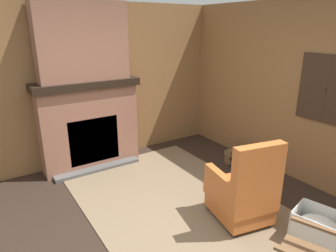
{
  "coord_description": "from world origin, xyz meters",
  "views": [
    {
      "loc": [
        2.26,
        -1.42,
        2.18
      ],
      "look_at": [
        -0.94,
        0.67,
        0.9
      ],
      "focal_mm": 32.0,
      "sensor_mm": 36.0,
      "label": 1
    }
  ],
  "objects_px": {
    "firewood_stack": "(243,158)",
    "oil_lamp_vase": "(50,77)",
    "armchair": "(243,193)",
    "storage_case": "(104,73)",
    "laundry_basket": "(319,228)"
  },
  "relations": [
    {
      "from": "firewood_stack",
      "to": "oil_lamp_vase",
      "type": "bearing_deg",
      "value": -119.38
    },
    {
      "from": "armchair",
      "to": "firewood_stack",
      "type": "bearing_deg",
      "value": -35.31
    },
    {
      "from": "storage_case",
      "to": "oil_lamp_vase",
      "type": "bearing_deg",
      "value": -90.01
    },
    {
      "from": "laundry_basket",
      "to": "oil_lamp_vase",
      "type": "xyz_separation_m",
      "value": [
        -3.16,
        -1.84,
        1.32
      ]
    },
    {
      "from": "armchair",
      "to": "firewood_stack",
      "type": "distance_m",
      "value": 1.53
    },
    {
      "from": "laundry_basket",
      "to": "oil_lamp_vase",
      "type": "height_order",
      "value": "oil_lamp_vase"
    },
    {
      "from": "armchair",
      "to": "laundry_basket",
      "type": "bearing_deg",
      "value": -137.59
    },
    {
      "from": "storage_case",
      "to": "laundry_basket",
      "type": "bearing_deg",
      "value": 18.12
    },
    {
      "from": "oil_lamp_vase",
      "to": "storage_case",
      "type": "relative_size",
      "value": 1.06
    },
    {
      "from": "oil_lamp_vase",
      "to": "armchair",
      "type": "bearing_deg",
      "value": 30.19
    },
    {
      "from": "laundry_basket",
      "to": "storage_case",
      "type": "xyz_separation_m",
      "value": [
        -3.16,
        -1.03,
        1.3
      ]
    },
    {
      "from": "armchair",
      "to": "firewood_stack",
      "type": "height_order",
      "value": "armchair"
    },
    {
      "from": "laundry_basket",
      "to": "storage_case",
      "type": "distance_m",
      "value": 3.57
    },
    {
      "from": "armchair",
      "to": "oil_lamp_vase",
      "type": "height_order",
      "value": "oil_lamp_vase"
    },
    {
      "from": "firewood_stack",
      "to": "oil_lamp_vase",
      "type": "distance_m",
      "value": 3.21
    }
  ]
}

